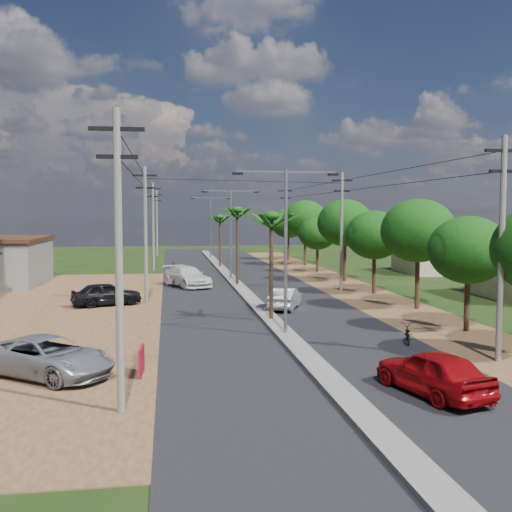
{
  "coord_description": "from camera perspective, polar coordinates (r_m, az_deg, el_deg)",
  "views": [
    {
      "loc": [
        -5.58,
        -27.94,
        5.98
      ],
      "look_at": [
        0.43,
        12.61,
        3.0
      ],
      "focal_mm": 42.0,
      "sensor_mm": 36.0,
      "label": 1
    }
  ],
  "objects": [
    {
      "name": "palm_median_near",
      "position": [
        32.42,
        1.48,
        3.37
      ],
      "size": [
        2.0,
        2.0,
        6.15
      ],
      "color": "black",
      "rests_on": "ground"
    },
    {
      "name": "tree_east_g",
      "position": [
        67.71,
        4.7,
        3.52
      ],
      "size": [
        5.0,
        5.0,
        7.38
      ],
      "color": "black",
      "rests_on": "ground"
    },
    {
      "name": "dirt_shoulder_east",
      "position": [
        45.58,
        9.65,
        -3.42
      ],
      "size": [
        5.0,
        90.0,
        0.03
      ],
      "primitive_type": "cube",
      "color": "#57321D",
      "rests_on": "ground"
    },
    {
      "name": "palm_median_mid",
      "position": [
        48.26,
        -1.8,
        4.06
      ],
      "size": [
        2.0,
        2.0,
        6.55
      ],
      "color": "black",
      "rests_on": "ground"
    },
    {
      "name": "car_red_near",
      "position": [
        20.7,
        16.51,
        -10.65
      ],
      "size": [
        2.88,
        4.73,
        1.5
      ],
      "primitive_type": "imported",
      "rotation": [
        0.0,
        0.0,
        3.41
      ],
      "color": "maroon",
      "rests_on": "ground"
    },
    {
      "name": "tree_east_c",
      "position": [
        38.15,
        15.19,
        2.34
      ],
      "size": [
        4.6,
        4.6,
        6.83
      ],
      "color": "black",
      "rests_on": "ground"
    },
    {
      "name": "road",
      "position": [
        43.7,
        -1.02,
        -3.68
      ],
      "size": [
        12.0,
        110.0,
        0.04
      ],
      "primitive_type": "cube",
      "color": "black",
      "rests_on": "ground"
    },
    {
      "name": "utility_pole_w_c",
      "position": [
        61.96,
        -9.76,
        2.97
      ],
      "size": [
        1.6,
        0.24,
        9.0
      ],
      "color": "#605E56",
      "rests_on": "ground"
    },
    {
      "name": "tree_east_f",
      "position": [
        59.83,
        5.88,
        2.13
      ],
      "size": [
        3.8,
        3.8,
        5.52
      ],
      "color": "black",
      "rests_on": "ground"
    },
    {
      "name": "streetlight_mid",
      "position": [
        53.24,
        -2.42,
        2.87
      ],
      "size": [
        5.1,
        0.18,
        8.0
      ],
      "color": "gray",
      "rests_on": "ground"
    },
    {
      "name": "utility_pole_e_c",
      "position": [
        67.23,
        2.79,
        3.11
      ],
      "size": [
        1.6,
        0.24,
        9.0
      ],
      "color": "#605E56",
      "rests_on": "ground"
    },
    {
      "name": "tree_east_b",
      "position": [
        31.7,
        19.57,
        0.54
      ],
      "size": [
        4.0,
        4.0,
        5.83
      ],
      "color": "black",
      "rests_on": "ground"
    },
    {
      "name": "moto_rider_west_a",
      "position": [
        48.11,
        -7.7,
        -2.5
      ],
      "size": [
        1.08,
        1.75,
        0.87
      ],
      "primitive_type": "imported",
      "rotation": [
        0.0,
        0.0,
        -0.33
      ],
      "color": "black",
      "rests_on": "ground"
    },
    {
      "name": "utility_pole_e_a",
      "position": [
        25.57,
        22.35,
        1.1
      ],
      "size": [
        1.6,
        0.24,
        9.0
      ],
      "color": "#605E56",
      "rests_on": "ground"
    },
    {
      "name": "tree_east_e",
      "position": [
        52.2,
        8.49,
        3.14
      ],
      "size": [
        4.8,
        4.8,
        7.14
      ],
      "color": "black",
      "rests_on": "ground"
    },
    {
      "name": "palm_median_far",
      "position": [
        64.18,
        -3.45,
        3.51
      ],
      "size": [
        2.0,
        2.0,
        5.85
      ],
      "color": "black",
      "rests_on": "ground"
    },
    {
      "name": "car_silver_mid",
      "position": [
        37.04,
        2.78,
        -4.09
      ],
      "size": [
        2.84,
        4.3,
        1.34
      ],
      "primitive_type": "imported",
      "rotation": [
        0.0,
        0.0,
        2.76
      ],
      "color": "gray",
      "rests_on": "ground"
    },
    {
      "name": "utility_pole_w_b",
      "position": [
        39.98,
        -10.48,
        2.34
      ],
      "size": [
        1.6,
        0.24,
        9.0
      ],
      "color": "#605E56",
      "rests_on": "ground"
    },
    {
      "name": "roadside_sign",
      "position": [
        22.62,
        -10.85,
        -9.84
      ],
      "size": [
        0.17,
        1.3,
        1.08
      ],
      "rotation": [
        0.0,
        0.0,
        -0.07
      ],
      "color": "maroon",
      "rests_on": "ground"
    },
    {
      "name": "tree_east_h",
      "position": [
        75.47,
        3.1,
        3.13
      ],
      "size": [
        4.4,
        4.4,
        6.52
      ],
      "color": "black",
      "rests_on": "ground"
    },
    {
      "name": "utility_pole_w_a",
      "position": [
        18.03,
        -12.94,
        0.16
      ],
      "size": [
        1.6,
        0.24,
        9.0
      ],
      "color": "#605E56",
      "rests_on": "ground"
    },
    {
      "name": "streetlight_far",
      "position": [
        78.14,
        -4.35,
        3.27
      ],
      "size": [
        5.1,
        0.18,
        8.0
      ],
      "color": "gray",
      "rests_on": "ground"
    },
    {
      "name": "car_parked_silver",
      "position": [
        23.24,
        -19.24,
        -9.14
      ],
      "size": [
        5.64,
        5.03,
        1.45
      ],
      "primitive_type": "imported",
      "rotation": [
        0.0,
        0.0,
        0.94
      ],
      "color": "gray",
      "rests_on": "ground"
    },
    {
      "name": "house_east_far",
      "position": [
        62.03,
        16.95,
        0.66
      ],
      "size": [
        7.6,
        7.5,
        4.6
      ],
      "color": "tan",
      "rests_on": "ground"
    },
    {
      "name": "car_white_far",
      "position": [
        48.31,
        -6.58,
        -2.01
      ],
      "size": [
        4.31,
        6.01,
        1.62
      ],
      "primitive_type": "imported",
      "rotation": [
        0.0,
        0.0,
        0.41
      ],
      "color": "silver",
      "rests_on": "ground"
    },
    {
      "name": "moto_rider_west_b",
      "position": [
        60.88,
        -7.86,
        -1.07
      ],
      "size": [
        0.78,
        1.64,
        0.95
      ],
      "primitive_type": "imported",
      "rotation": [
        0.0,
        0.0,
        -0.21
      ],
      "color": "black",
      "rests_on": "ground"
    },
    {
      "name": "dirt_lot_west",
      "position": [
        37.63,
        -22.92,
        -5.29
      ],
      "size": [
        18.0,
        46.0,
        0.04
      ],
      "primitive_type": "cube",
      "color": "#57321D",
      "rests_on": "ground"
    },
    {
      "name": "utility_pole_w_d",
      "position": [
        82.96,
        -9.43,
        3.26
      ],
      "size": [
        1.6,
        0.24,
        9.0
      ],
      "color": "#605E56",
      "rests_on": "ground"
    },
    {
      "name": "moto_rider_east",
      "position": [
        28.33,
        14.23,
        -7.26
      ],
      "size": [
        1.07,
        1.75,
        0.87
      ],
      "primitive_type": "imported",
      "rotation": [
        0.0,
        0.0,
        2.82
      ],
      "color": "black",
      "rests_on": "ground"
    },
    {
      "name": "streetlight_near",
      "position": [
        28.51,
        2.86,
        1.75
      ],
      "size": [
        5.1,
        0.18,
        8.0
      ],
      "color": "gray",
      "rests_on": "ground"
    },
    {
      "name": "utility_pole_e_b",
      "position": [
        45.86,
        8.15,
        2.59
      ],
      "size": [
        1.6,
        0.24,
        9.0
      ],
      "color": "#605E56",
      "rests_on": "ground"
    },
    {
      "name": "median",
      "position": [
        46.65,
        -1.5,
        -3.1
      ],
      "size": [
        1.0,
        90.0,
        0.18
      ],
      "primitive_type": "cube",
      "color": "#605E56",
      "rests_on": "ground"
    },
    {
      "name": "tree_east_d",
      "position": [
        44.56,
        11.22,
        1.97
      ],
      "size": [
        4.2,
        4.2,
        6.13
      ],
      "color": "black",
      "rests_on": "ground"
    },
    {
      "name": "car_parked_dark",
      "position": [
        39.55,
        -14.04,
        -3.57
      ],
      "size": [
        4.72,
        3.15,
        1.49
      ],
      "primitive_type": "imported",
      "rotation": [
        0.0,
        0.0,
        1.92
      ],
      "color": "black",
      "rests_on": "ground"
    },
    {
      "name": "ground",
      "position": [
        29.11,
        2.82,
        -7.7
      ],
      "size": [
        160.0,
        160.0,
        0.0
      ],
      "primitive_type": "plane",
      "color": "black",
      "rests_on": "ground"
    }
  ]
}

